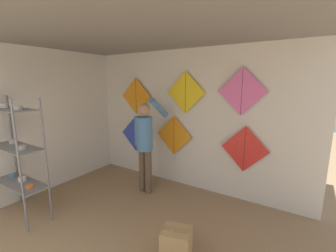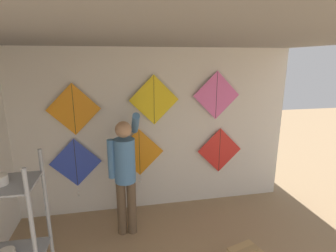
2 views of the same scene
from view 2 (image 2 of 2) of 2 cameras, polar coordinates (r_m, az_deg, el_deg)
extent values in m
cube|color=silver|center=(4.52, -4.72, -1.23)|extent=(5.10, 0.06, 2.80)
cube|color=gray|center=(2.32, 0.78, 19.60)|extent=(5.10, 4.87, 0.04)
cylinder|color=brown|center=(4.20, -10.07, -17.09)|extent=(0.14, 0.14, 0.86)
cylinder|color=brown|center=(4.20, -7.89, -17.03)|extent=(0.14, 0.14, 0.86)
cylinder|color=#4C7FB7|center=(3.86, -9.42, -7.43)|extent=(0.31, 0.31, 0.65)
sphere|color=tan|center=(3.72, -9.71, -0.77)|extent=(0.23, 0.23, 0.23)
cylinder|color=#4C7FB7|center=(3.86, -12.21, -7.01)|extent=(0.11, 0.11, 0.58)
cylinder|color=#4C7FB7|center=(3.94, -7.13, 0.55)|extent=(0.11, 0.53, 0.42)
cube|color=#A08052|center=(3.63, 16.79, -24.55)|extent=(0.35, 0.18, 0.01)
cube|color=blue|center=(4.60, -19.45, -7.54)|extent=(0.83, 0.01, 0.83)
cylinder|color=black|center=(4.60, -19.45, -7.55)|extent=(0.01, 0.01, 0.79)
sphere|color=white|center=(4.78, -18.99, -12.78)|extent=(0.04, 0.04, 0.04)
sphere|color=white|center=(4.81, -18.93, -13.53)|extent=(0.04, 0.04, 0.04)
sphere|color=white|center=(4.84, -18.86, -14.26)|extent=(0.04, 0.04, 0.04)
cube|color=orange|center=(4.52, -6.23, -5.74)|extent=(0.83, 0.01, 0.83)
cylinder|color=black|center=(4.52, -6.23, -5.75)|extent=(0.01, 0.01, 0.79)
sphere|color=white|center=(4.69, -6.07, -11.13)|extent=(0.04, 0.04, 0.04)
sphere|color=white|center=(4.72, -6.04, -11.90)|extent=(0.04, 0.04, 0.04)
cube|color=red|center=(4.87, 11.15, -5.21)|extent=(0.83, 0.01, 0.83)
cylinder|color=black|center=(4.87, 11.16, -5.22)|extent=(0.01, 0.01, 0.79)
cube|color=orange|center=(4.36, -19.85, 3.40)|extent=(0.83, 0.01, 0.83)
cylinder|color=black|center=(4.35, -19.85, 3.39)|extent=(0.01, 0.01, 0.79)
cube|color=yellow|center=(4.33, -3.07, 5.67)|extent=(0.83, 0.01, 0.83)
cylinder|color=black|center=(4.33, -3.06, 5.67)|extent=(0.01, 0.01, 0.79)
cube|color=pink|center=(4.60, 10.51, 6.55)|extent=(0.83, 0.01, 0.83)
cylinder|color=black|center=(4.60, 10.52, 6.55)|extent=(0.01, 0.01, 0.79)
camera|label=1|loc=(2.75, 70.76, -4.67)|focal=24.00mm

